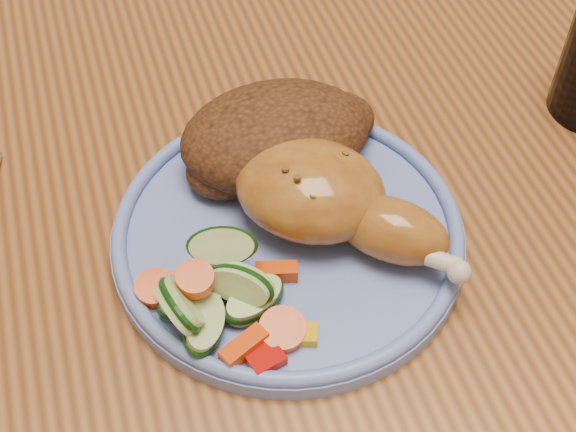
% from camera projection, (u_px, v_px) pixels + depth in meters
% --- Properties ---
extents(dining_table, '(0.90, 1.40, 0.75)m').
position_uv_depth(dining_table, '(354.00, 215.00, 0.66)').
color(dining_table, brown).
rests_on(dining_table, ground).
extents(plate, '(0.23, 0.23, 0.01)m').
position_uv_depth(plate, '(288.00, 236.00, 0.53)').
color(plate, '#647AC9').
rests_on(plate, dining_table).
extents(plate_rim, '(0.23, 0.23, 0.01)m').
position_uv_depth(plate_rim, '(288.00, 226.00, 0.52)').
color(plate_rim, '#647AC9').
rests_on(plate_rim, plate).
extents(chicken_leg, '(0.15, 0.15, 0.05)m').
position_uv_depth(chicken_leg, '(330.00, 199.00, 0.51)').
color(chicken_leg, '#AA6623').
rests_on(chicken_leg, plate).
extents(rice_pilaf, '(0.14, 0.10, 0.06)m').
position_uv_depth(rice_pilaf, '(279.00, 137.00, 0.55)').
color(rice_pilaf, '#4E2A13').
rests_on(rice_pilaf, plate).
extents(vegetable_pile, '(0.10, 0.10, 0.05)m').
position_uv_depth(vegetable_pile, '(217.00, 297.00, 0.48)').
color(vegetable_pile, '#A50A05').
rests_on(vegetable_pile, plate).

